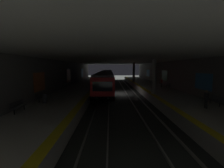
{
  "coord_description": "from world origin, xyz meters",
  "views": [
    {
      "loc": [
        -27.22,
        1.33,
        4.57
      ],
      "look_at": [
        2.34,
        0.97,
        1.41
      ],
      "focal_mm": 25.42,
      "sensor_mm": 36.0,
      "label": 1
    }
  ],
  "objects_px": {
    "bench_right_mid": "(41,96)",
    "trash_bin": "(44,99)",
    "metro_train": "(106,78)",
    "pillar_near": "(154,77)",
    "person_walking_mid": "(162,82)",
    "person_waiting_near": "(206,99)",
    "bench_left_near": "(216,99)",
    "bench_left_mid": "(168,85)",
    "pillar_far": "(134,72)",
    "bench_right_near": "(18,106)"
  },
  "relations": [
    {
      "from": "person_waiting_near",
      "to": "trash_bin",
      "type": "bearing_deg",
      "value": 81.45
    },
    {
      "from": "pillar_far",
      "to": "bench_right_mid",
      "type": "distance_m",
      "value": 25.19
    },
    {
      "from": "metro_train",
      "to": "trash_bin",
      "type": "bearing_deg",
      "value": 164.42
    },
    {
      "from": "pillar_near",
      "to": "pillar_far",
      "type": "distance_m",
      "value": 17.46
    },
    {
      "from": "bench_right_mid",
      "to": "trash_bin",
      "type": "height_order",
      "value": "bench_right_mid"
    },
    {
      "from": "pillar_far",
      "to": "metro_train",
      "type": "bearing_deg",
      "value": 110.2
    },
    {
      "from": "bench_right_mid",
      "to": "trash_bin",
      "type": "distance_m",
      "value": 1.18
    },
    {
      "from": "pillar_near",
      "to": "bench_right_mid",
      "type": "bearing_deg",
      "value": 107.71
    },
    {
      "from": "bench_left_near",
      "to": "bench_left_mid",
      "type": "height_order",
      "value": "same"
    },
    {
      "from": "pillar_far",
      "to": "bench_left_near",
      "type": "bearing_deg",
      "value": -169.91
    },
    {
      "from": "metro_train",
      "to": "bench_left_mid",
      "type": "height_order",
      "value": "metro_train"
    },
    {
      "from": "bench_right_near",
      "to": "trash_bin",
      "type": "bearing_deg",
      "value": -12.91
    },
    {
      "from": "person_waiting_near",
      "to": "pillar_far",
      "type": "bearing_deg",
      "value": 5.87
    },
    {
      "from": "pillar_near",
      "to": "person_walking_mid",
      "type": "xyz_separation_m",
      "value": [
        7.1,
        -3.35,
        -1.45
      ]
    },
    {
      "from": "pillar_far",
      "to": "metro_train",
      "type": "height_order",
      "value": "pillar_far"
    },
    {
      "from": "bench_left_near",
      "to": "bench_right_mid",
      "type": "bearing_deg",
      "value": 83.55
    },
    {
      "from": "metro_train",
      "to": "bench_left_mid",
      "type": "relative_size",
      "value": 21.08
    },
    {
      "from": "bench_right_mid",
      "to": "person_waiting_near",
      "type": "distance_m",
      "value": 15.74
    },
    {
      "from": "metro_train",
      "to": "bench_right_mid",
      "type": "height_order",
      "value": "metro_train"
    },
    {
      "from": "bench_right_near",
      "to": "bench_right_mid",
      "type": "relative_size",
      "value": 1.0
    },
    {
      "from": "pillar_near",
      "to": "bench_right_near",
      "type": "bearing_deg",
      "value": 122.61
    },
    {
      "from": "bench_left_near",
      "to": "person_waiting_near",
      "type": "xyz_separation_m",
      "value": [
        -1.2,
        1.65,
        0.32
      ]
    },
    {
      "from": "bench_left_near",
      "to": "person_waiting_near",
      "type": "distance_m",
      "value": 2.06
    },
    {
      "from": "bench_right_near",
      "to": "person_waiting_near",
      "type": "xyz_separation_m",
      "value": [
        1.0,
        -15.42,
        0.32
      ]
    },
    {
      "from": "trash_bin",
      "to": "person_walking_mid",
      "type": "bearing_deg",
      "value": -51.94
    },
    {
      "from": "bench_left_mid",
      "to": "bench_left_near",
      "type": "bearing_deg",
      "value": 180.0
    },
    {
      "from": "pillar_far",
      "to": "person_walking_mid",
      "type": "distance_m",
      "value": 10.98
    },
    {
      "from": "metro_train",
      "to": "bench_right_near",
      "type": "relative_size",
      "value": 21.08
    },
    {
      "from": "bench_left_near",
      "to": "bench_right_near",
      "type": "xyz_separation_m",
      "value": [
        -2.2,
        17.07,
        0.0
      ]
    },
    {
      "from": "bench_right_near",
      "to": "bench_right_mid",
      "type": "bearing_deg",
      "value": 0.0
    },
    {
      "from": "metro_train",
      "to": "person_waiting_near",
      "type": "distance_m",
      "value": 24.08
    },
    {
      "from": "bench_right_near",
      "to": "person_walking_mid",
      "type": "xyz_separation_m",
      "value": [
        15.35,
        -16.24,
        0.3
      ]
    },
    {
      "from": "pillar_far",
      "to": "bench_left_mid",
      "type": "relative_size",
      "value": 2.68
    },
    {
      "from": "bench_right_near",
      "to": "bench_right_mid",
      "type": "xyz_separation_m",
      "value": [
        4.13,
        0.0,
        0.0
      ]
    },
    {
      "from": "bench_right_mid",
      "to": "pillar_far",
      "type": "bearing_deg",
      "value": -30.85
    },
    {
      "from": "bench_left_near",
      "to": "person_walking_mid",
      "type": "xyz_separation_m",
      "value": [
        13.15,
        0.83,
        0.3
      ]
    },
    {
      "from": "person_walking_mid",
      "to": "bench_right_near",
      "type": "bearing_deg",
      "value": 133.38
    },
    {
      "from": "metro_train",
      "to": "person_waiting_near",
      "type": "bearing_deg",
      "value": -157.82
    },
    {
      "from": "person_waiting_near",
      "to": "bench_left_near",
      "type": "bearing_deg",
      "value": -53.9
    },
    {
      "from": "person_walking_mid",
      "to": "trash_bin",
      "type": "xyz_separation_m",
      "value": [
        -12.14,
        15.5,
        -0.4
      ]
    },
    {
      "from": "person_waiting_near",
      "to": "person_walking_mid",
      "type": "distance_m",
      "value": 14.37
    },
    {
      "from": "bench_right_mid",
      "to": "metro_train",
      "type": "bearing_deg",
      "value": -18.29
    },
    {
      "from": "bench_left_mid",
      "to": "person_walking_mid",
      "type": "height_order",
      "value": "person_walking_mid"
    },
    {
      "from": "bench_left_mid",
      "to": "bench_right_mid",
      "type": "relative_size",
      "value": 1.0
    },
    {
      "from": "metro_train",
      "to": "bench_right_mid",
      "type": "bearing_deg",
      "value": 161.71
    },
    {
      "from": "person_waiting_near",
      "to": "person_walking_mid",
      "type": "bearing_deg",
      "value": -3.25
    },
    {
      "from": "pillar_near",
      "to": "person_walking_mid",
      "type": "distance_m",
      "value": 7.99
    },
    {
      "from": "metro_train",
      "to": "bench_right_mid",
      "type": "relative_size",
      "value": 21.08
    },
    {
      "from": "bench_left_near",
      "to": "bench_right_near",
      "type": "height_order",
      "value": "same"
    },
    {
      "from": "bench_right_near",
      "to": "bench_left_near",
      "type": "bearing_deg",
      "value": -82.66
    }
  ]
}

